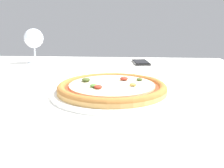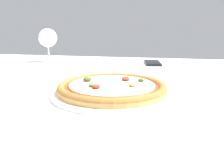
% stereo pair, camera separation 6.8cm
% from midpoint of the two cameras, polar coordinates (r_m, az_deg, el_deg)
% --- Properties ---
extents(dining_table, '(1.44, 1.18, 0.71)m').
position_cam_midpoint_polar(dining_table, '(0.88, -13.69, -3.69)').
color(dining_table, '#997047').
rests_on(dining_table, ground_plane).
extents(pizza_plate, '(0.33, 0.33, 0.04)m').
position_cam_midpoint_polar(pizza_plate, '(0.68, -2.85, -1.10)').
color(pizza_plate, white).
rests_on(pizza_plate, dining_table).
extents(wine_glass_far_left, '(0.09, 0.09, 0.16)m').
position_cam_midpoint_polar(wine_glass_far_left, '(1.26, -18.95, 9.70)').
color(wine_glass_far_left, silver).
rests_on(wine_glass_far_left, dining_table).
extents(cell_phone, '(0.09, 0.15, 0.01)m').
position_cam_midpoint_polar(cell_phone, '(1.20, 4.97, 4.97)').
color(cell_phone, black).
rests_on(cell_phone, dining_table).
extents(napkin_folded, '(0.16, 0.12, 0.01)m').
position_cam_midpoint_polar(napkin_folded, '(0.92, 7.77, 2.07)').
color(napkin_folded, silver).
rests_on(napkin_folded, dining_table).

